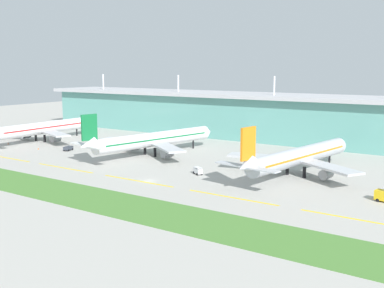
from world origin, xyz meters
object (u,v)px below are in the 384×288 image
Objects in this scene: baggage_cart at (198,171)px; safety_cone_left_wingtip at (8,143)px; airliner_near_middle at (153,140)px; pushback_tug at (68,148)px; airliner_far_middle at (298,156)px; safety_cone_nose_front at (38,149)px; airliner_nearest at (42,128)px.

safety_cone_left_wingtip is (-108.03, 2.66, -0.91)m from baggage_cart.
airliner_near_middle is 39.34m from pushback_tug.
baggage_cart is at bearing -148.47° from airliner_far_middle.
safety_cone_left_wingtip is 1.00× the size of safety_cone_nose_front.
airliner_nearest reaches higher than baggage_cart.
airliner_near_middle is 39.45m from baggage_cart.
airliner_nearest is 129.96m from airliner_far_middle.
airliner_near_middle is at bearing 151.36° from baggage_cart.
pushback_tug reaches higher than safety_cone_nose_front.
pushback_tug is 6.97× the size of safety_cone_nose_front.
airliner_far_middle reaches higher than safety_cone_left_wingtip.
baggage_cart is 108.07m from safety_cone_left_wingtip.
pushback_tug is (-37.08, -12.01, -5.35)m from airliner_near_middle.
baggage_cart is 84.74m from safety_cone_nose_front.
pushback_tug is at bearing -173.89° from airliner_far_middle.
airliner_near_middle is at bearing 178.79° from airliner_far_middle.
airliner_nearest is at bearing 160.66° from pushback_tug.
airliner_near_middle reaches higher than safety_cone_nose_front.
baggage_cart is at bearing -1.41° from safety_cone_left_wingtip.
airliner_far_middle is 16.41× the size of baggage_cart.
safety_cone_nose_front is at bearing -161.13° from airliner_near_middle.
pushback_tug is at bearing -162.06° from airliner_near_middle.
airliner_nearest reaches higher than pushback_tug.
baggage_cart is 5.74× the size of safety_cone_nose_front.
airliner_nearest is at bearing -178.79° from airliner_near_middle.
safety_cone_left_wingtip is (-6.46, -14.66, -6.10)m from airliner_nearest.
airliner_far_middle is at bearing 31.53° from baggage_cart.
safety_cone_nose_front is at bearing -172.00° from airliner_far_middle.
airliner_far_middle reaches higher than pushback_tug.
safety_cone_left_wingtip is (-73.71, -16.08, -6.10)m from airliner_near_middle.
airliner_far_middle is 100.50m from pushback_tug.
safety_cone_nose_front is at bearing -158.61° from pushback_tug.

